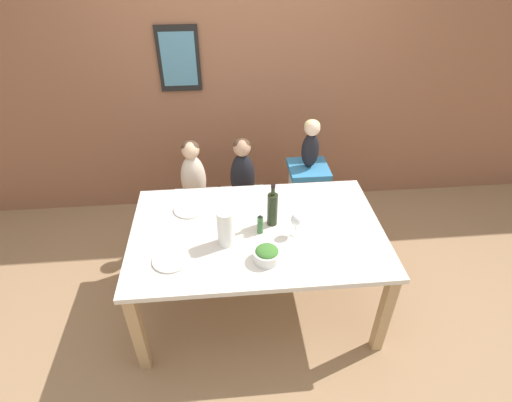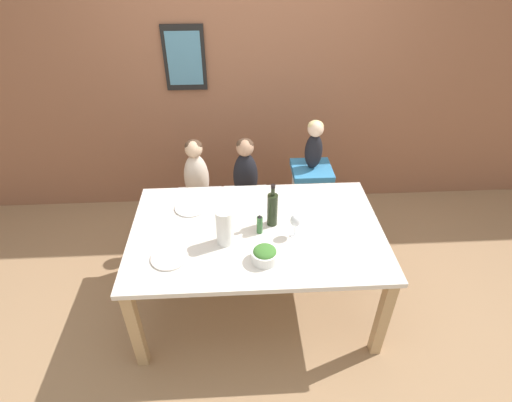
{
  "view_description": "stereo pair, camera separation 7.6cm",
  "coord_description": "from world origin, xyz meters",
  "px_view_note": "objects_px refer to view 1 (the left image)",
  "views": [
    {
      "loc": [
        -0.19,
        -2.05,
        2.47
      ],
      "look_at": [
        0.0,
        0.08,
        0.91
      ],
      "focal_mm": 28.0,
      "sensor_mm": 36.0,
      "label": 1
    },
    {
      "loc": [
        -0.12,
        -2.05,
        2.47
      ],
      "look_at": [
        0.0,
        0.08,
        0.91
      ],
      "focal_mm": 28.0,
      "sensor_mm": 36.0,
      "label": 2
    }
  ],
  "objects_px": {
    "dinner_plate_back_left": "(190,209)",
    "chair_far_left": "(197,207)",
    "person_child_left": "(193,172)",
    "person_baby_right": "(311,141)",
    "salad_bowl_large": "(267,254)",
    "wine_bottle": "(272,208)",
    "chair_right_highchair": "(307,184)",
    "dinner_plate_front_left": "(171,260)",
    "wine_glass_near": "(296,220)",
    "paper_towel_roll": "(226,228)",
    "chair_far_center": "(243,205)",
    "person_child_center": "(242,170)"
  },
  "relations": [
    {
      "from": "chair_far_center",
      "to": "person_child_left",
      "type": "relative_size",
      "value": 0.82
    },
    {
      "from": "person_child_left",
      "to": "wine_bottle",
      "type": "xyz_separation_m",
      "value": [
        0.57,
        -0.7,
        0.12
      ]
    },
    {
      "from": "person_baby_right",
      "to": "person_child_left",
      "type": "bearing_deg",
      "value": -179.98
    },
    {
      "from": "chair_far_center",
      "to": "salad_bowl_large",
      "type": "xyz_separation_m",
      "value": [
        0.08,
        -1.05,
        0.4
      ]
    },
    {
      "from": "chair_right_highchair",
      "to": "paper_towel_roll",
      "type": "distance_m",
      "value": 1.16
    },
    {
      "from": "chair_right_highchair",
      "to": "dinner_plate_back_left",
      "type": "xyz_separation_m",
      "value": [
        -0.96,
        -0.49,
        0.17
      ]
    },
    {
      "from": "person_baby_right",
      "to": "dinner_plate_front_left",
      "type": "relative_size",
      "value": 1.78
    },
    {
      "from": "chair_far_left",
      "to": "wine_bottle",
      "type": "distance_m",
      "value": 1.02
    },
    {
      "from": "person_child_left",
      "to": "wine_glass_near",
      "type": "xyz_separation_m",
      "value": [
        0.7,
        -0.83,
        0.11
      ]
    },
    {
      "from": "person_baby_right",
      "to": "wine_bottle",
      "type": "height_order",
      "value": "person_baby_right"
    },
    {
      "from": "person_child_left",
      "to": "paper_towel_roll",
      "type": "xyz_separation_m",
      "value": [
        0.25,
        -0.87,
        0.12
      ]
    },
    {
      "from": "person_baby_right",
      "to": "salad_bowl_large",
      "type": "bearing_deg",
      "value": -114.16
    },
    {
      "from": "chair_right_highchair",
      "to": "wine_bottle",
      "type": "bearing_deg",
      "value": -119.48
    },
    {
      "from": "chair_far_left",
      "to": "dinner_plate_back_left",
      "type": "distance_m",
      "value": 0.6
    },
    {
      "from": "chair_far_left",
      "to": "person_child_center",
      "type": "height_order",
      "value": "person_child_center"
    },
    {
      "from": "chair_right_highchair",
      "to": "wine_bottle",
      "type": "relative_size",
      "value": 2.33
    },
    {
      "from": "chair_far_center",
      "to": "wine_glass_near",
      "type": "height_order",
      "value": "wine_glass_near"
    },
    {
      "from": "wine_bottle",
      "to": "salad_bowl_large",
      "type": "distance_m",
      "value": 0.37
    },
    {
      "from": "person_child_center",
      "to": "wine_glass_near",
      "type": "bearing_deg",
      "value": -70.28
    },
    {
      "from": "wine_bottle",
      "to": "chair_far_center",
      "type": "bearing_deg",
      "value": 102.83
    },
    {
      "from": "chair_far_center",
      "to": "wine_glass_near",
      "type": "bearing_deg",
      "value": -70.26
    },
    {
      "from": "chair_far_left",
      "to": "paper_towel_roll",
      "type": "distance_m",
      "value": 1.02
    },
    {
      "from": "person_child_left",
      "to": "person_baby_right",
      "type": "relative_size",
      "value": 1.34
    },
    {
      "from": "chair_far_center",
      "to": "dinner_plate_front_left",
      "type": "distance_m",
      "value": 1.17
    },
    {
      "from": "person_child_left",
      "to": "dinner_plate_back_left",
      "type": "height_order",
      "value": "person_child_left"
    },
    {
      "from": "wine_glass_near",
      "to": "chair_far_center",
      "type": "bearing_deg",
      "value": 109.74
    },
    {
      "from": "dinner_plate_back_left",
      "to": "chair_far_left",
      "type": "bearing_deg",
      "value": 89.68
    },
    {
      "from": "chair_far_center",
      "to": "paper_towel_roll",
      "type": "height_order",
      "value": "paper_towel_roll"
    },
    {
      "from": "dinner_plate_back_left",
      "to": "paper_towel_roll",
      "type": "bearing_deg",
      "value": -56.53
    },
    {
      "from": "dinner_plate_front_left",
      "to": "person_child_left",
      "type": "bearing_deg",
      "value": 84.55
    },
    {
      "from": "paper_towel_roll",
      "to": "person_child_center",
      "type": "bearing_deg",
      "value": 79.69
    },
    {
      "from": "chair_right_highchair",
      "to": "dinner_plate_front_left",
      "type": "xyz_separation_m",
      "value": [
        -1.06,
        -1.0,
        0.17
      ]
    },
    {
      "from": "paper_towel_roll",
      "to": "chair_far_center",
      "type": "bearing_deg",
      "value": 79.68
    },
    {
      "from": "chair_far_center",
      "to": "chair_far_left",
      "type": "bearing_deg",
      "value": 180.0
    },
    {
      "from": "paper_towel_roll",
      "to": "dinner_plate_front_left",
      "type": "xyz_separation_m",
      "value": [
        -0.34,
        -0.13,
        -0.12
      ]
    },
    {
      "from": "chair_right_highchair",
      "to": "dinner_plate_back_left",
      "type": "relative_size",
      "value": 3.19
    },
    {
      "from": "chair_far_left",
      "to": "wine_glass_near",
      "type": "distance_m",
      "value": 1.18
    },
    {
      "from": "chair_far_left",
      "to": "person_baby_right",
      "type": "distance_m",
      "value": 1.13
    },
    {
      "from": "salad_bowl_large",
      "to": "wine_bottle",
      "type": "bearing_deg",
      "value": 77.8
    },
    {
      "from": "wine_glass_near",
      "to": "salad_bowl_large",
      "type": "xyz_separation_m",
      "value": [
        -0.21,
        -0.22,
        -0.07
      ]
    },
    {
      "from": "chair_far_center",
      "to": "wine_glass_near",
      "type": "relative_size",
      "value": 2.72
    },
    {
      "from": "chair_right_highchair",
      "to": "person_child_center",
      "type": "xyz_separation_m",
      "value": [
        -0.55,
        0.0,
        0.17
      ]
    },
    {
      "from": "wine_bottle",
      "to": "wine_glass_near",
      "type": "distance_m",
      "value": 0.19
    },
    {
      "from": "chair_far_left",
      "to": "salad_bowl_large",
      "type": "distance_m",
      "value": 1.22
    },
    {
      "from": "person_child_left",
      "to": "salad_bowl_large",
      "type": "bearing_deg",
      "value": -64.94
    },
    {
      "from": "dinner_plate_front_left",
      "to": "dinner_plate_back_left",
      "type": "height_order",
      "value": "same"
    },
    {
      "from": "person_child_center",
      "to": "wine_glass_near",
      "type": "relative_size",
      "value": 3.31
    },
    {
      "from": "chair_far_center",
      "to": "person_baby_right",
      "type": "height_order",
      "value": "person_baby_right"
    },
    {
      "from": "wine_glass_near",
      "to": "paper_towel_roll",
      "type": "bearing_deg",
      "value": -175.03
    },
    {
      "from": "chair_right_highchair",
      "to": "person_child_center",
      "type": "relative_size",
      "value": 1.33
    }
  ]
}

